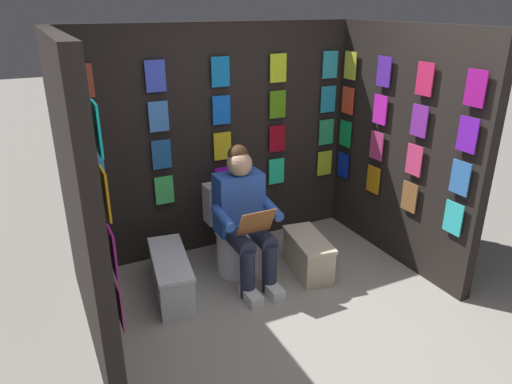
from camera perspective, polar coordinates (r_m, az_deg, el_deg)
ground_plane at (r=3.49m, az=8.21°, el=-18.61°), size 30.00×30.00×0.00m
display_wall_back at (r=4.46m, az=-4.52°, el=6.27°), size 2.76×0.14×2.11m
display_wall_left at (r=4.41m, az=17.29°, el=5.18°), size 0.14×1.80×2.11m
display_wall_right at (r=3.27m, az=-20.77°, el=-1.04°), size 0.14×1.80×2.11m
toilet at (r=4.24m, az=-2.65°, el=-5.20°), size 0.41×0.55×0.77m
person_reading at (r=3.93m, az=-1.38°, el=-3.00°), size 0.52×0.68×1.19m
comic_longbox_near at (r=3.99m, az=-10.26°, el=-9.91°), size 0.39×0.82×0.35m
comic_longbox_far at (r=4.25m, az=6.33°, el=-7.57°), size 0.37×0.64×0.34m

